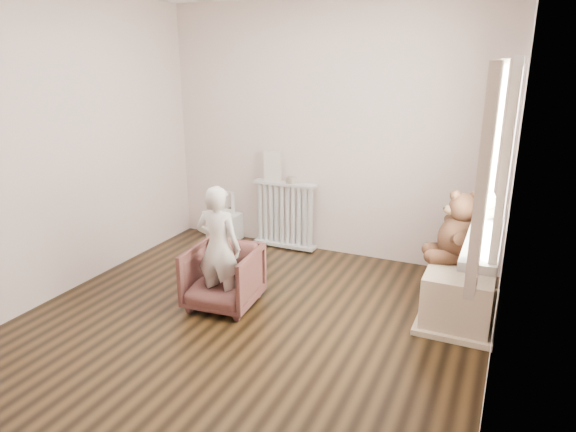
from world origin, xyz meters
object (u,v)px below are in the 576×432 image
at_px(teddy_bear, 461,236).
at_px(plush_cat, 489,206).
at_px(radiator, 285,214).
at_px(child, 219,248).
at_px(toy_vanity, 224,216).
at_px(armchair, 223,277).
at_px(toy_bench, 461,291).

xyz_separation_m(teddy_bear, plush_cat, (0.19, -0.22, 0.33)).
bearing_deg(radiator, child, -86.19).
relative_size(toy_vanity, teddy_bear, 0.97).
xyz_separation_m(radiator, teddy_bear, (1.92, -0.76, 0.28)).
bearing_deg(armchair, child, -95.09).
relative_size(radiator, teddy_bear, 1.29).
height_order(radiator, toy_vanity, radiator).
height_order(child, teddy_bear, child).
bearing_deg(teddy_bear, child, -172.70).
bearing_deg(armchair, radiator, 88.85).
relative_size(armchair, toy_bench, 0.60).
distance_m(toy_bench, teddy_bear, 0.47).
bearing_deg(plush_cat, toy_bench, 106.98).
bearing_deg(radiator, plush_cat, -24.99).
height_order(child, toy_bench, child).
xyz_separation_m(toy_vanity, teddy_bear, (2.67, -0.73, 0.40)).
height_order(toy_vanity, teddy_bear, teddy_bear).
bearing_deg(child, toy_bench, -163.42).
bearing_deg(toy_bench, armchair, -159.68).
distance_m(armchair, teddy_bear, 1.99).
bearing_deg(toy_vanity, radiator, 2.27).
xyz_separation_m(child, plush_cat, (2.00, 0.55, 0.45)).
bearing_deg(child, plush_cat, -169.65).
bearing_deg(teddy_bear, toy_vanity, 148.97).
bearing_deg(radiator, toy_bench, -22.02).
bearing_deg(toy_vanity, teddy_bear, -15.37).
bearing_deg(toy_bench, child, -158.34).
height_order(armchair, teddy_bear, teddy_bear).
relative_size(toy_vanity, plush_cat, 2.27).
height_order(toy_vanity, plush_cat, plush_cat).
relative_size(child, teddy_bear, 1.82).
distance_m(toy_vanity, plush_cat, 3.10).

